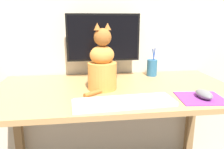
# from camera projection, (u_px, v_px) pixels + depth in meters

# --- Properties ---
(desk) EXTENTS (1.31, 0.67, 0.70)m
(desk) POSITION_uv_depth(u_px,v_px,m) (115.00, 105.00, 1.20)
(desk) COLOR tan
(desk) RESTS_ON ground_plane
(monitor) EXTENTS (0.45, 0.17, 0.40)m
(monitor) POSITION_uv_depth(u_px,v_px,m) (103.00, 42.00, 1.35)
(monitor) COLOR black
(monitor) RESTS_ON desk
(keyboard) EXTENTS (0.45, 0.16, 0.02)m
(keyboard) POSITION_uv_depth(u_px,v_px,m) (124.00, 102.00, 0.95)
(keyboard) COLOR silver
(keyboard) RESTS_ON desk
(mousepad_right) EXTENTS (0.23, 0.20, 0.00)m
(mousepad_right) POSITION_uv_depth(u_px,v_px,m) (201.00, 98.00, 1.03)
(mousepad_right) COLOR purple
(mousepad_right) RESTS_ON desk
(computer_mouse_right) EXTENTS (0.06, 0.11, 0.04)m
(computer_mouse_right) POSITION_uv_depth(u_px,v_px,m) (204.00, 94.00, 1.02)
(computer_mouse_right) COLOR slate
(computer_mouse_right) RESTS_ON mousepad_right
(cat) EXTENTS (0.20, 0.23, 0.35)m
(cat) POSITION_uv_depth(u_px,v_px,m) (102.00, 65.00, 1.14)
(cat) COLOR #D6893D
(cat) RESTS_ON desk
(pen_cup) EXTENTS (0.07, 0.07, 0.18)m
(pen_cup) POSITION_uv_depth(u_px,v_px,m) (152.00, 67.00, 1.43)
(pen_cup) COLOR #286089
(pen_cup) RESTS_ON desk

